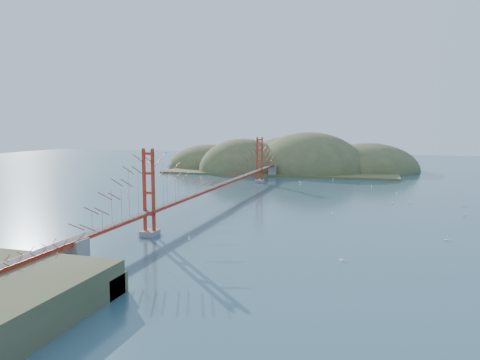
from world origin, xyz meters
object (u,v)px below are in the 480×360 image
(fort, at_px, (68,270))
(sailboat_2, at_px, (447,240))
(sailboat_0, at_px, (332,214))
(bridge, at_px, (222,165))

(fort, distance_m, sailboat_2, 45.62)
(fort, relative_size, sailboat_0, 6.38)
(bridge, xyz_separation_m, fort, (0.40, -47.98, -6.34))
(sailboat_2, bearing_deg, sailboat_0, 139.48)
(fort, bearing_deg, sailboat_0, 61.40)
(sailboat_0, bearing_deg, bridge, 159.15)
(fort, xyz_separation_m, sailboat_2, (37.44, 26.06, -0.51))
(bridge, height_order, sailboat_2, bridge)
(bridge, distance_m, fort, 48.40)
(bridge, xyz_separation_m, sailboat_2, (37.84, -21.92, -6.86))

